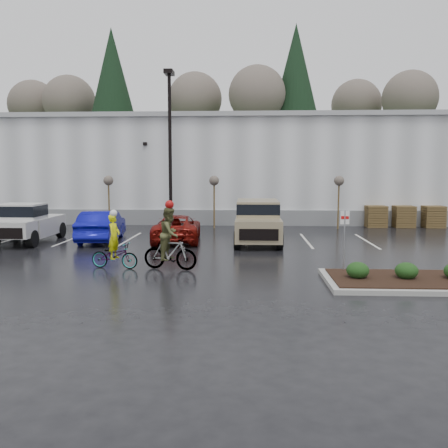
{
  "coord_description": "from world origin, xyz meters",
  "views": [
    {
      "loc": [
        0.56,
        -15.73,
        3.52
      ],
      "look_at": [
        -0.43,
        3.81,
        1.3
      ],
      "focal_mm": 38.0,
      "sensor_mm": 36.0,
      "label": 1
    }
  ],
  "objects_px": {
    "lamppost": "(170,133)",
    "sapling_mid": "(214,183)",
    "suv_tan": "(258,222)",
    "pickup_white": "(31,222)",
    "car_red": "(177,228)",
    "sapling_east": "(339,184)",
    "pallet_stack_c": "(433,217)",
    "fire_lane_sign": "(344,234)",
    "car_blue": "(102,226)",
    "pallet_stack_a": "(376,216)",
    "cyclist_hivis": "(114,250)",
    "sapling_west": "(108,183)",
    "pallet_stack_b": "(403,217)",
    "cyclist_olive": "(170,245)"
  },
  "relations": [
    {
      "from": "suv_tan",
      "to": "pickup_white",
      "type": "bearing_deg",
      "value": -179.53
    },
    {
      "from": "pickup_white",
      "to": "car_blue",
      "type": "height_order",
      "value": "pickup_white"
    },
    {
      "from": "sapling_west",
      "to": "pallet_stack_a",
      "type": "bearing_deg",
      "value": 3.47
    },
    {
      "from": "sapling_east",
      "to": "car_red",
      "type": "xyz_separation_m",
      "value": [
        -8.95,
        -5.53,
        -2.06
      ]
    },
    {
      "from": "car_blue",
      "to": "pallet_stack_c",
      "type": "bearing_deg",
      "value": -165.71
    },
    {
      "from": "pickup_white",
      "to": "car_blue",
      "type": "distance_m",
      "value": 3.49
    },
    {
      "from": "lamppost",
      "to": "pallet_stack_b",
      "type": "relative_size",
      "value": 6.83
    },
    {
      "from": "pallet_stack_c",
      "to": "sapling_west",
      "type": "bearing_deg",
      "value": -177.14
    },
    {
      "from": "pallet_stack_b",
      "to": "fire_lane_sign",
      "type": "height_order",
      "value": "fire_lane_sign"
    },
    {
      "from": "pallet_stack_b",
      "to": "pickup_white",
      "type": "distance_m",
      "value": 21.55
    },
    {
      "from": "fire_lane_sign",
      "to": "cyclist_olive",
      "type": "height_order",
      "value": "cyclist_olive"
    },
    {
      "from": "fire_lane_sign",
      "to": "pickup_white",
      "type": "relative_size",
      "value": 0.42
    },
    {
      "from": "fire_lane_sign",
      "to": "cyclist_olive",
      "type": "bearing_deg",
      "value": 174.6
    },
    {
      "from": "suv_tan",
      "to": "sapling_east",
      "type": "bearing_deg",
      "value": 49.7
    },
    {
      "from": "car_blue",
      "to": "suv_tan",
      "type": "distance_m",
      "value": 7.77
    },
    {
      "from": "lamppost",
      "to": "fire_lane_sign",
      "type": "distance_m",
      "value": 14.78
    },
    {
      "from": "pallet_stack_a",
      "to": "cyclist_olive",
      "type": "bearing_deg",
      "value": -128.97
    },
    {
      "from": "pallet_stack_b",
      "to": "pickup_white",
      "type": "height_order",
      "value": "pickup_white"
    },
    {
      "from": "lamppost",
      "to": "sapling_mid",
      "type": "bearing_deg",
      "value": 21.8
    },
    {
      "from": "car_red",
      "to": "lamppost",
      "type": "bearing_deg",
      "value": -81.11
    },
    {
      "from": "pallet_stack_a",
      "to": "car_red",
      "type": "height_order",
      "value": "pallet_stack_a"
    },
    {
      "from": "sapling_east",
      "to": "pallet_stack_c",
      "type": "xyz_separation_m",
      "value": [
        6.0,
        1.0,
        -2.05
      ]
    },
    {
      "from": "lamppost",
      "to": "cyclist_hivis",
      "type": "relative_size",
      "value": 4.34
    },
    {
      "from": "fire_lane_sign",
      "to": "cyclist_hivis",
      "type": "distance_m",
      "value": 8.1
    },
    {
      "from": "pallet_stack_a",
      "to": "fire_lane_sign",
      "type": "height_order",
      "value": "fire_lane_sign"
    },
    {
      "from": "car_blue",
      "to": "cyclist_olive",
      "type": "height_order",
      "value": "cyclist_olive"
    },
    {
      "from": "fire_lane_sign",
      "to": "sapling_east",
      "type": "bearing_deg",
      "value": 80.25
    },
    {
      "from": "sapling_mid",
      "to": "suv_tan",
      "type": "height_order",
      "value": "sapling_mid"
    },
    {
      "from": "pallet_stack_a",
      "to": "cyclist_olive",
      "type": "xyz_separation_m",
      "value": [
        -10.7,
        -13.23,
        0.22
      ]
    },
    {
      "from": "sapling_mid",
      "to": "pickup_white",
      "type": "relative_size",
      "value": 0.62
    },
    {
      "from": "lamppost",
      "to": "fire_lane_sign",
      "type": "relative_size",
      "value": 4.19
    },
    {
      "from": "car_red",
      "to": "cyclist_olive",
      "type": "height_order",
      "value": "cyclist_olive"
    },
    {
      "from": "sapling_mid",
      "to": "sapling_east",
      "type": "height_order",
      "value": "same"
    },
    {
      "from": "pallet_stack_b",
      "to": "car_blue",
      "type": "relative_size",
      "value": 0.29
    },
    {
      "from": "sapling_mid",
      "to": "lamppost",
      "type": "bearing_deg",
      "value": -158.2
    },
    {
      "from": "pallet_stack_c",
      "to": "cyclist_olive",
      "type": "distance_m",
      "value": 19.41
    },
    {
      "from": "cyclist_hivis",
      "to": "sapling_west",
      "type": "bearing_deg",
      "value": 26.1
    },
    {
      "from": "lamppost",
      "to": "pallet_stack_a",
      "type": "bearing_deg",
      "value": 9.09
    },
    {
      "from": "pallet_stack_b",
      "to": "cyclist_hivis",
      "type": "height_order",
      "value": "cyclist_hivis"
    },
    {
      "from": "lamppost",
      "to": "car_red",
      "type": "height_order",
      "value": "lamppost"
    },
    {
      "from": "sapling_west",
      "to": "sapling_east",
      "type": "relative_size",
      "value": 1.0
    },
    {
      "from": "pallet_stack_a",
      "to": "car_blue",
      "type": "xyz_separation_m",
      "value": [
        -15.23,
        -6.63,
        0.09
      ]
    },
    {
      "from": "lamppost",
      "to": "sapling_mid",
      "type": "height_order",
      "value": "lamppost"
    },
    {
      "from": "sapling_mid",
      "to": "car_red",
      "type": "bearing_deg",
      "value": -104.72
    },
    {
      "from": "sapling_west",
      "to": "suv_tan",
      "type": "bearing_deg",
      "value": -32.93
    },
    {
      "from": "pallet_stack_a",
      "to": "car_red",
      "type": "relative_size",
      "value": 0.28
    },
    {
      "from": "car_red",
      "to": "pallet_stack_a",
      "type": "bearing_deg",
      "value": -154.39
    },
    {
      "from": "sapling_mid",
      "to": "pallet_stack_c",
      "type": "bearing_deg",
      "value": 4.24
    },
    {
      "from": "pallet_stack_a",
      "to": "sapling_mid",
      "type": "bearing_deg",
      "value": -174.29
    },
    {
      "from": "lamppost",
      "to": "sapling_east",
      "type": "bearing_deg",
      "value": 5.71
    }
  ]
}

